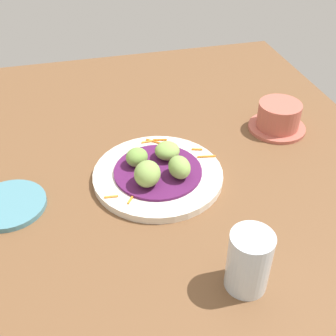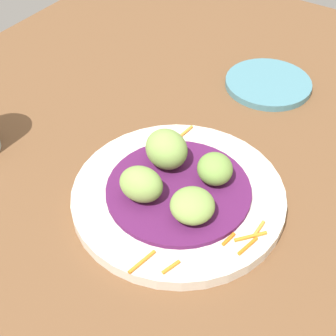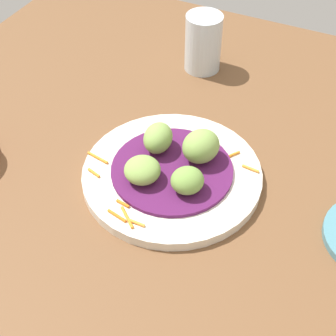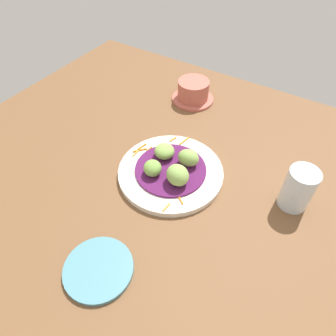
% 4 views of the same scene
% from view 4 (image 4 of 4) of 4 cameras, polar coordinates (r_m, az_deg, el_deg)
% --- Properties ---
extents(table_surface, '(1.10, 1.10, 0.02)m').
position_cam_4_polar(table_surface, '(0.75, -5.15, -2.20)').
color(table_surface, brown).
rests_on(table_surface, ground).
extents(main_plate, '(0.25, 0.25, 0.02)m').
position_cam_4_polar(main_plate, '(0.74, 0.50, -0.79)').
color(main_plate, silver).
rests_on(main_plate, table_surface).
extents(cabbage_bed, '(0.17, 0.17, 0.01)m').
position_cam_4_polar(cabbage_bed, '(0.73, 0.50, -0.23)').
color(cabbage_bed, '#51194C').
rests_on(cabbage_bed, main_plate).
extents(carrot_garnish, '(0.24, 0.19, 0.00)m').
position_cam_4_polar(carrot_garnish, '(0.76, -1.82, 2.08)').
color(carrot_garnish, orange).
rests_on(carrot_garnish, main_plate).
extents(guac_scoop_left, '(0.05, 0.06, 0.04)m').
position_cam_4_polar(guac_scoop_left, '(0.72, 3.87, 1.93)').
color(guac_scoop_left, '#84A851').
rests_on(guac_scoop_left, cabbage_bed).
extents(guac_scoop_center, '(0.07, 0.07, 0.03)m').
position_cam_4_polar(guac_scoop_center, '(0.74, -0.69, 3.18)').
color(guac_scoop_center, '#84A851').
rests_on(guac_scoop_center, cabbage_bed).
extents(guac_scoop_right, '(0.06, 0.06, 0.04)m').
position_cam_4_polar(guac_scoop_right, '(0.70, -2.94, -0.01)').
color(guac_scoop_right, '#759E47').
rests_on(guac_scoop_right, cabbage_bed).
extents(guac_scoop_back, '(0.07, 0.07, 0.05)m').
position_cam_4_polar(guac_scoop_back, '(0.68, 1.82, -1.34)').
color(guac_scoop_back, '#84A851').
rests_on(guac_scoop_back, cabbage_bed).
extents(side_plate_small, '(0.13, 0.13, 0.01)m').
position_cam_4_polar(side_plate_small, '(0.62, -12.98, -18.11)').
color(side_plate_small, teal).
rests_on(side_plate_small, table_surface).
extents(terracotta_bowl, '(0.13, 0.13, 0.07)m').
position_cam_4_polar(terracotta_bowl, '(0.97, 4.77, 14.18)').
color(terracotta_bowl, '#B75B4C').
rests_on(terracotta_bowl, table_surface).
extents(water_glass, '(0.06, 0.06, 0.10)m').
position_cam_4_polar(water_glass, '(0.70, 23.35, -3.61)').
color(water_glass, silver).
rests_on(water_glass, table_surface).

